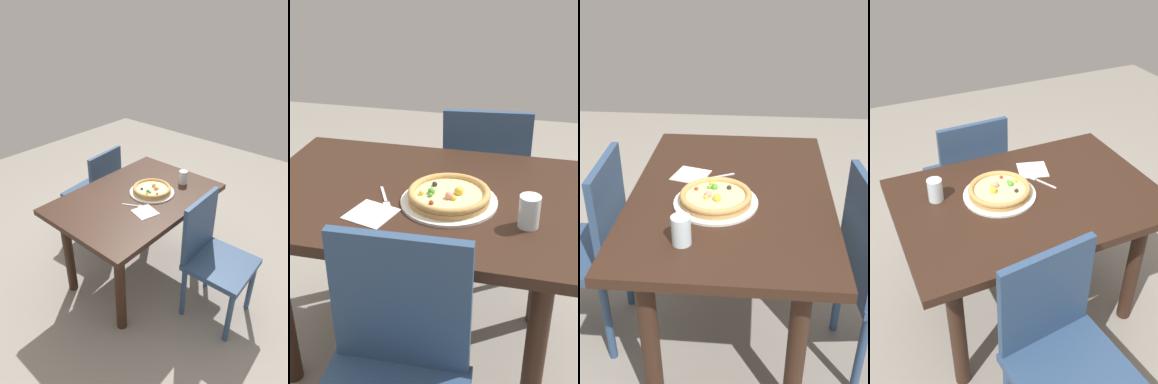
% 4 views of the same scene
% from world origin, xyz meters
% --- Properties ---
extents(ground_plane, '(6.00, 6.00, 0.00)m').
position_xyz_m(ground_plane, '(0.00, 0.00, 0.00)').
color(ground_plane, gray).
extents(dining_table, '(1.17, 0.80, 0.74)m').
position_xyz_m(dining_table, '(0.00, 0.00, 0.62)').
color(dining_table, '#331E14').
rests_on(dining_table, ground).
extents(chair_near, '(0.44, 0.44, 0.88)m').
position_xyz_m(chair_near, '(-0.16, -0.61, 0.49)').
color(chair_near, navy).
rests_on(chair_near, ground).
extents(chair_far, '(0.41, 0.41, 0.88)m').
position_xyz_m(chair_far, '(-0.08, 0.61, 0.49)').
color(chair_far, navy).
rests_on(chair_far, ground).
extents(plate, '(0.33, 0.33, 0.01)m').
position_xyz_m(plate, '(-0.12, 0.05, 0.74)').
color(plate, silver).
rests_on(plate, dining_table).
extents(pizza, '(0.28, 0.28, 0.05)m').
position_xyz_m(pizza, '(-0.12, 0.05, 0.77)').
color(pizza, tan).
rests_on(pizza, plate).
extents(fork, '(0.09, 0.15, 0.00)m').
position_xyz_m(fork, '(0.10, 0.09, 0.74)').
color(fork, silver).
rests_on(fork, dining_table).
extents(drinking_glass, '(0.07, 0.07, 0.10)m').
position_xyz_m(drinking_glass, '(-0.38, 0.14, 0.79)').
color(drinking_glass, silver).
rests_on(drinking_glass, dining_table).
extents(napkin, '(0.17, 0.17, 0.00)m').
position_xyz_m(napkin, '(0.11, 0.18, 0.74)').
color(napkin, white).
rests_on(napkin, dining_table).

